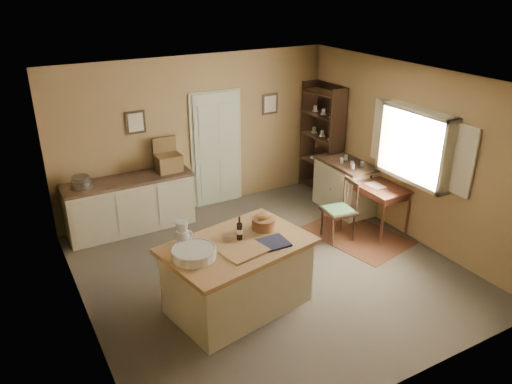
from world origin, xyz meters
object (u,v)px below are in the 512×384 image
writing_desk (377,190)px  desk_chair (338,211)px  work_island (237,274)px  right_cabinet (345,185)px  shelving_unit (324,139)px  sideboard (131,203)px

writing_desk → desk_chair: size_ratio=1.05×
work_island → desk_chair: work_island is taller
right_cabinet → shelving_unit: bearing=80.1°
work_island → writing_desk: (2.98, 0.82, 0.19)m
work_island → shelving_unit: shelving_unit is taller
work_island → writing_desk: work_island is taller
writing_desk → shelving_unit: 1.74m
writing_desk → shelving_unit: bearing=84.8°
shelving_unit → work_island: bearing=-141.3°
desk_chair → shelving_unit: 2.01m
writing_desk → desk_chair: 0.80m
writing_desk → right_cabinet: (-0.00, 0.81, -0.22)m
work_island → sideboard: bearing=90.8°
desk_chair → right_cabinet: 1.12m
shelving_unit → sideboard: bearing=176.9°
work_island → right_cabinet: size_ratio=1.73×
sideboard → writing_desk: sideboard is taller
work_island → sideboard: size_ratio=0.94×
writing_desk → right_cabinet: right_cabinet is taller
work_island → shelving_unit: size_ratio=0.93×
desk_chair → shelving_unit: (0.93, 1.70, 0.56)m
writing_desk → shelving_unit: (0.15, 1.70, 0.36)m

